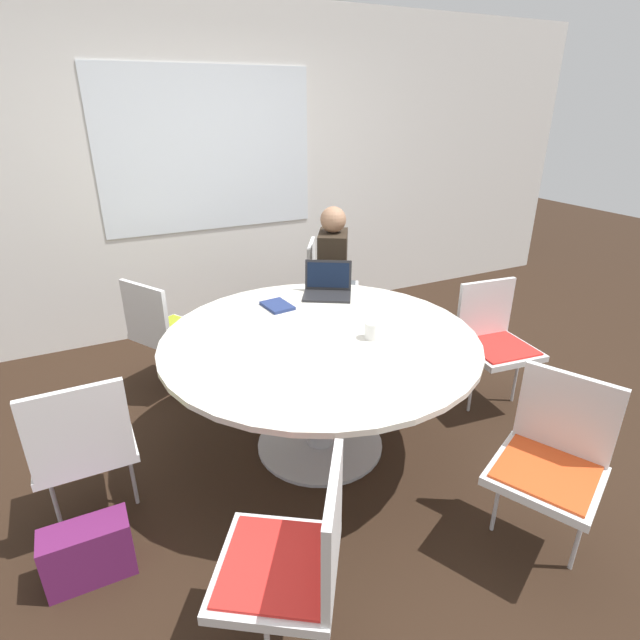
{
  "coord_description": "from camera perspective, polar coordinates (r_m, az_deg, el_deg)",
  "views": [
    {
      "loc": [
        -1.11,
        -2.23,
        1.94
      ],
      "look_at": [
        0.0,
        0.0,
        0.84
      ],
      "focal_mm": 28.0,
      "sensor_mm": 36.0,
      "label": 1
    }
  ],
  "objects": [
    {
      "name": "ground_plane",
      "position": [
        3.16,
        -0.0,
        -14.02
      ],
      "size": [
        16.0,
        16.0,
        0.0
      ],
      "primitive_type": "plane",
      "color": "black"
    },
    {
      "name": "spiral_notebook",
      "position": [
        3.17,
        -4.9,
        1.64
      ],
      "size": [
        0.17,
        0.23,
        0.02
      ],
      "color": "navy",
      "rests_on": "conference_table"
    },
    {
      "name": "chair_1",
      "position": [
        3.61,
        -17.46,
        -0.74
      ],
      "size": [
        0.58,
        0.59,
        0.85
      ],
      "rotation": [
        0.0,
        0.0,
        5.24
      ],
      "color": "silver",
      "rests_on": "ground_plane"
    },
    {
      "name": "handbag",
      "position": [
        2.59,
        -24.94,
        -22.95
      ],
      "size": [
        0.36,
        0.16,
        0.28
      ],
      "color": "#661E56",
      "rests_on": "ground_plane"
    },
    {
      "name": "chair_5",
      "position": [
        3.51,
        19.27,
        -1.73
      ],
      "size": [
        0.48,
        0.47,
        0.85
      ],
      "rotation": [
        0.0,
        0.0,
        9.31
      ],
      "color": "silver",
      "rests_on": "ground_plane"
    },
    {
      "name": "chair_3",
      "position": [
        1.9,
        -2.82,
        -25.3
      ],
      "size": [
        0.59,
        0.6,
        0.85
      ],
      "rotation": [
        0.0,
        0.0,
        7.27
      ],
      "color": "silver",
      "rests_on": "ground_plane"
    },
    {
      "name": "chair_4",
      "position": [
        2.5,
        25.07,
        -13.76
      ],
      "size": [
        0.57,
        0.58,
        0.85
      ],
      "rotation": [
        0.0,
        0.0,
        8.3
      ],
      "color": "silver",
      "rests_on": "ground_plane"
    },
    {
      "name": "laptop",
      "position": [
        3.35,
        0.87,
        3.8
      ],
      "size": [
        0.4,
        0.38,
        0.21
      ],
      "rotation": [
        0.0,
        0.0,
        -0.54
      ],
      "color": "#232326",
      "rests_on": "conference_table"
    },
    {
      "name": "chair_2",
      "position": [
        2.59,
        -25.47,
        -12.4
      ],
      "size": [
        0.44,
        0.42,
        0.85
      ],
      "rotation": [
        0.0,
        0.0,
        6.29
      ],
      "color": "silver",
      "rests_on": "ground_plane"
    },
    {
      "name": "person_0",
      "position": [
        4.0,
        1.67,
        5.8
      ],
      "size": [
        0.37,
        0.42,
        1.2
      ],
      "rotation": [
        0.0,
        0.0,
        4.17
      ],
      "color": "#2D2319",
      "rests_on": "ground_plane"
    },
    {
      "name": "conference_table",
      "position": [
        2.83,
        -0.0,
        -4.3
      ],
      "size": [
        1.76,
        1.76,
        0.74
      ],
      "color": "#B7B7BC",
      "rests_on": "ground_plane"
    },
    {
      "name": "chair_0",
      "position": [
        4.3,
        0.7,
        4.33
      ],
      "size": [
        0.59,
        0.59,
        0.85
      ],
      "rotation": [
        0.0,
        0.0,
        4.17
      ],
      "color": "silver",
      "rests_on": "ground_plane"
    },
    {
      "name": "coffee_cup",
      "position": [
        2.74,
        6.02,
        -1.19
      ],
      "size": [
        0.09,
        0.09,
        0.09
      ],
      "color": "white",
      "rests_on": "conference_table"
    },
    {
      "name": "wall_back",
      "position": [
        4.53,
        -12.48,
        15.87
      ],
      "size": [
        8.0,
        0.07,
        2.7
      ],
      "color": "silver",
      "rests_on": "ground_plane"
    }
  ]
}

